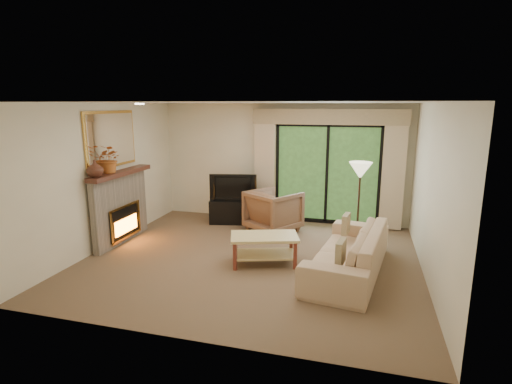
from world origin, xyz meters
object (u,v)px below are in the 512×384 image
(media_console, at_px, (234,211))
(coffee_table, at_px, (264,249))
(armchair, at_px, (273,211))
(sofa, at_px, (348,251))

(media_console, height_order, coffee_table, media_console)
(media_console, relative_size, coffee_table, 0.96)
(armchair, bearing_deg, media_console, 13.00)
(media_console, relative_size, armchair, 1.10)
(media_console, height_order, armchair, armchair)
(coffee_table, bearing_deg, media_console, 102.42)
(media_console, bearing_deg, coffee_table, -72.01)
(armchair, bearing_deg, coffee_table, 130.93)
(sofa, bearing_deg, media_console, -120.83)
(media_console, bearing_deg, sofa, -51.48)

